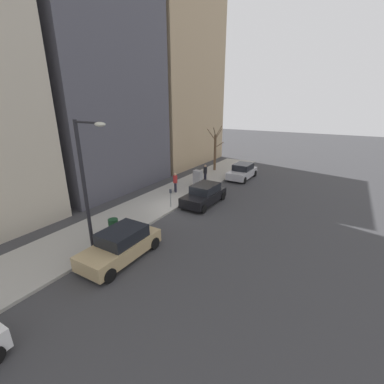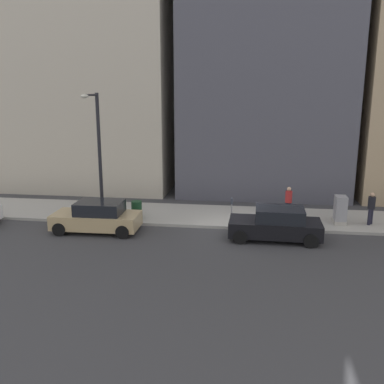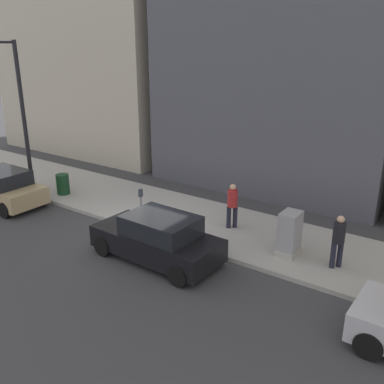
{
  "view_description": "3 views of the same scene",
  "coord_description": "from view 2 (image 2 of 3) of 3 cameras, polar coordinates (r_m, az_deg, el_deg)",
  "views": [
    {
      "loc": [
        -9.85,
        14.5,
        7.3
      ],
      "look_at": [
        -0.4,
        -1.26,
        0.96
      ],
      "focal_mm": 24.0,
      "sensor_mm": 36.0,
      "label": 1
    },
    {
      "loc": [
        -20.38,
        -0.49,
        6.77
      ],
      "look_at": [
        1.57,
        2.51,
        1.49
      ],
      "focal_mm": 40.0,
      "sensor_mm": 36.0,
      "label": 2
    },
    {
      "loc": [
        -10.45,
        -9.71,
        6.53
      ],
      "look_at": [
        1.56,
        -1.17,
        1.37
      ],
      "focal_mm": 40.0,
      "sensor_mm": 36.0,
      "label": 3
    }
  ],
  "objects": [
    {
      "name": "parked_car_tan",
      "position": [
        21.41,
        -12.52,
        -3.28
      ],
      "size": [
        1.97,
        4.22,
        1.52
      ],
      "rotation": [
        0.0,
        0.0,
        0.01
      ],
      "color": "tan",
      "rests_on": "ground"
    },
    {
      "name": "pedestrian_near_meter",
      "position": [
        23.27,
        22.8,
        -1.8
      ],
      "size": [
        0.36,
        0.36,
        1.66
      ],
      "rotation": [
        0.0,
        0.0,
        5.63
      ],
      "color": "#1E1E2D",
      "rests_on": "sidewalk"
    },
    {
      "name": "office_block_center",
      "position": [
        31.66,
        9.87,
        21.57
      ],
      "size": [
        10.87,
        10.87,
        22.73
      ],
      "primitive_type": "cube",
      "color": "#4C4C56",
      "rests_on": "ground"
    },
    {
      "name": "streetlamp",
      "position": [
        22.21,
        -12.5,
        5.97
      ],
      "size": [
        1.97,
        0.32,
        6.5
      ],
      "color": "black",
      "rests_on": "sidewalk"
    },
    {
      "name": "parked_car_black",
      "position": [
        20.18,
        11.14,
        -4.25
      ],
      "size": [
        2.0,
        4.24,
        1.52
      ],
      "rotation": [
        0.0,
        0.0,
        -0.02
      ],
      "color": "black",
      "rests_on": "ground"
    },
    {
      "name": "utility_box",
      "position": [
        22.95,
        19.16,
        -2.3
      ],
      "size": [
        0.83,
        0.61,
        1.43
      ],
      "color": "#A8A399",
      "rests_on": "sidewalk"
    },
    {
      "name": "sidewalk",
      "position": [
        23.37,
        6.26,
        -3.32
      ],
      "size": [
        4.0,
        36.0,
        0.15
      ],
      "primitive_type": "cube",
      "color": "#9E9B93",
      "rests_on": "ground"
    },
    {
      "name": "office_tower_right",
      "position": [
        34.29,
        -12.75,
        21.49
      ],
      "size": [
        12.1,
        12.1,
        23.54
      ],
      "primitive_type": "cube",
      "color": "#BCB29E",
      "rests_on": "ground"
    },
    {
      "name": "parking_meter",
      "position": [
        21.64,
        5.3,
        -2.17
      ],
      "size": [
        0.14,
        0.1,
        1.35
      ],
      "color": "slate",
      "rests_on": "sidewalk"
    },
    {
      "name": "ground_plane",
      "position": [
        21.48,
        6.1,
        -5.04
      ],
      "size": [
        120.0,
        120.0,
        0.0
      ],
      "primitive_type": "plane",
      "color": "#38383A"
    },
    {
      "name": "trash_bin",
      "position": [
        22.93,
        -7.39,
        -2.31
      ],
      "size": [
        0.56,
        0.56,
        0.9
      ],
      "primitive_type": "cylinder",
      "color": "#14381E",
      "rests_on": "sidewalk"
    },
    {
      "name": "pedestrian_midblock",
      "position": [
        23.24,
        12.74,
        -1.08
      ],
      "size": [
        0.36,
        0.36,
        1.66
      ],
      "rotation": [
        0.0,
        0.0,
        5.51
      ],
      "color": "#1E1E2D",
      "rests_on": "sidewalk"
    }
  ]
}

